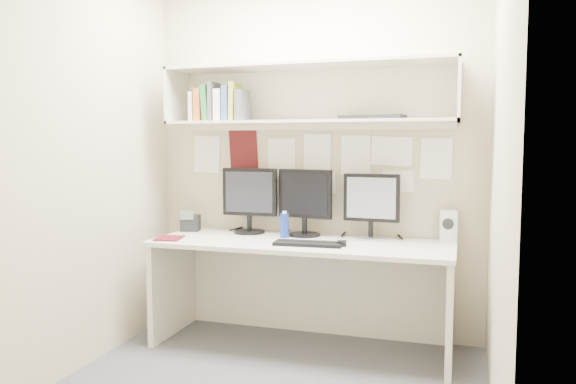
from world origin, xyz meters
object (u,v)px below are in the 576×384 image
(monitor_left, at_px, (250,198))
(speaker, at_px, (448,226))
(maroon_notebook, at_px, (169,238))
(desk_phone, at_px, (190,223))
(monitor_right, at_px, (371,203))
(monitor_center, at_px, (305,200))
(keyboard, at_px, (308,244))
(desk, at_px, (301,294))

(monitor_left, distance_m, speaker, 1.40)
(maroon_notebook, xyz_separation_m, desk_phone, (-0.02, 0.36, 0.06))
(monitor_left, bearing_deg, speaker, 0.10)
(monitor_right, bearing_deg, desk_phone, -174.26)
(speaker, bearing_deg, monitor_center, 175.71)
(monitor_right, distance_m, keyboard, 0.55)
(speaker, relative_size, desk_phone, 1.33)
(monitor_center, bearing_deg, monitor_left, -169.68)
(monitor_left, height_order, maroon_notebook, monitor_left)
(desk, bearing_deg, monitor_center, 99.24)
(monitor_right, bearing_deg, keyboard, -130.48)
(keyboard, bearing_deg, monitor_right, 42.25)
(keyboard, distance_m, desk_phone, 1.05)
(desk, distance_m, monitor_left, 0.80)
(monitor_left, distance_m, monitor_right, 0.89)
(monitor_center, relative_size, maroon_notebook, 2.34)
(desk, bearing_deg, keyboard, -58.33)
(monitor_right, relative_size, maroon_notebook, 2.22)
(monitor_right, relative_size, keyboard, 1.02)
(monitor_right, distance_m, maroon_notebook, 1.40)
(maroon_notebook, height_order, desk_phone, desk_phone)
(monitor_right, relative_size, desk_phone, 2.81)
(speaker, bearing_deg, keyboard, -161.72)
(monitor_center, distance_m, desk_phone, 0.90)
(monitor_right, height_order, keyboard, monitor_right)
(monitor_left, xyz_separation_m, monitor_center, (0.42, 0.00, -0.00))
(monitor_left, relative_size, keyboard, 1.08)
(keyboard, distance_m, maroon_notebook, 0.97)
(desk, distance_m, maroon_notebook, 0.98)
(monitor_left, distance_m, keyboard, 0.69)
(speaker, xyz_separation_m, maroon_notebook, (-1.83, -0.46, -0.10))
(speaker, height_order, desk_phone, speaker)
(monitor_center, distance_m, monitor_right, 0.47)
(monitor_left, relative_size, monitor_right, 1.06)
(monitor_left, xyz_separation_m, desk_phone, (-0.46, -0.05, -0.20))
(desk_phone, bearing_deg, maroon_notebook, -98.70)
(monitor_right, bearing_deg, maroon_notebook, -159.04)
(desk_phone, bearing_deg, speaker, -9.66)
(monitor_left, height_order, monitor_right, monitor_left)
(monitor_center, bearing_deg, keyboard, -60.99)
(desk, height_order, monitor_left, monitor_left)
(monitor_center, distance_m, speaker, 0.99)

